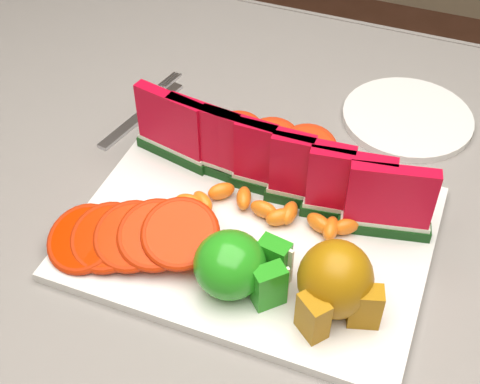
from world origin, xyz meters
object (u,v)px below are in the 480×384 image
Objects in this scene: platter at (253,232)px; side_plate at (407,118)px; pear_cluster at (336,283)px; fork at (145,111)px; apple_cluster at (237,266)px.

platter is 0.31m from side_plate.
side_plate is at bearing 88.30° from pear_cluster.
fork is at bearing 144.10° from platter.
apple_cluster is 0.38m from side_plate.
platter is 0.28m from fork.
apple_cluster reaches higher than side_plate.
side_plate is 1.10× the size of fork.
pear_cluster is at bearing -34.58° from fork.
apple_cluster is 1.06× the size of pear_cluster.
pear_cluster is at bearing -91.70° from side_plate.
apple_cluster is 0.58× the size of fork.
pear_cluster is 0.55× the size of fork.
fork is (-0.35, -0.12, -0.00)m from side_plate.
pear_cluster reaches higher than fork.
apple_cluster is 0.10m from pear_cluster.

